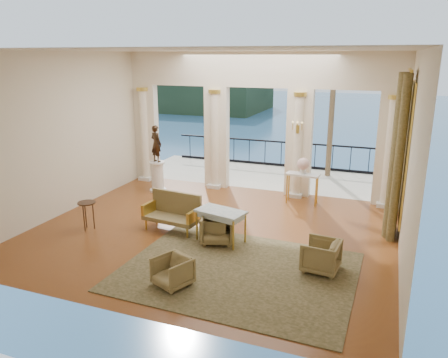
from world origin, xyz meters
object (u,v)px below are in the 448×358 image
at_px(game_table, 221,214).
at_px(console_table, 303,179).
at_px(statue, 156,144).
at_px(armchair_d, 216,227).
at_px(armchair_a, 218,227).
at_px(pedestal, 158,177).
at_px(armchair_b, 172,270).
at_px(settee, 173,212).
at_px(armchair_c, 321,254).
at_px(side_table, 87,206).

height_order(game_table, console_table, console_table).
distance_m(statue, console_table, 4.83).
relative_size(armchair_d, console_table, 0.64).
height_order(armchair_a, statue, statue).
bearing_deg(pedestal, armchair_b, -58.16).
relative_size(armchair_a, settee, 0.51).
distance_m(armchair_c, pedestal, 7.03).
xyz_separation_m(armchair_a, armchair_d, (-0.10, 0.11, -0.06)).
bearing_deg(armchair_b, statue, 145.51).
bearing_deg(armchair_a, armchair_c, -29.76).
relative_size(settee, side_table, 2.05).
distance_m(settee, pedestal, 3.43).
bearing_deg(armchair_b, armchair_a, 112.09).
relative_size(armchair_d, side_table, 0.89).
xyz_separation_m(armchair_c, armchair_d, (-2.66, 0.69, -0.04)).
distance_m(armchair_b, statue, 6.46).
relative_size(armchair_b, armchair_c, 0.89).
bearing_deg(console_table, side_table, -133.13).
bearing_deg(game_table, side_table, -158.82).
xyz_separation_m(armchair_a, armchair_c, (2.56, -0.57, -0.01)).
height_order(armchair_a, side_table, armchair_a).
height_order(armchair_b, armchair_d, same).
distance_m(armchair_a, armchair_c, 2.62).
height_order(armchair_c, settee, settee).
xyz_separation_m(settee, side_table, (-2.07, -0.80, 0.16)).
bearing_deg(armchair_a, game_table, 34.40).
relative_size(armchair_d, statue, 0.55).
bearing_deg(statue, settee, 146.58).
height_order(armchair_c, game_table, game_table).
height_order(settee, pedestal, pedestal).
relative_size(armchair_a, statue, 0.64).
distance_m(armchair_d, pedestal, 4.49).
xyz_separation_m(armchair_a, console_table, (1.33, 3.62, 0.39)).
distance_m(armchair_c, game_table, 2.60).
distance_m(armchair_c, armchair_d, 2.74).
distance_m(armchair_d, settee, 1.32).
bearing_deg(settee, game_table, -5.59).
bearing_deg(game_table, armchair_a, -115.41).
height_order(settee, console_table, settee).
xyz_separation_m(armchair_d, side_table, (-3.36, -0.55, 0.31)).
xyz_separation_m(statue, console_table, (4.73, 0.47, -0.83)).
xyz_separation_m(armchair_b, armchair_c, (2.62, 1.66, 0.04)).
bearing_deg(console_table, armchair_d, -105.53).
distance_m(armchair_c, statue, 7.13).
height_order(armchair_c, armchair_d, armchair_c).
height_order(armchair_a, game_table, game_table).
bearing_deg(armchair_c, console_table, -158.10).
xyz_separation_m(armchair_a, pedestal, (-3.40, 3.15, 0.10)).
bearing_deg(armchair_c, armchair_d, -98.93).
bearing_deg(pedestal, settee, -53.97).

